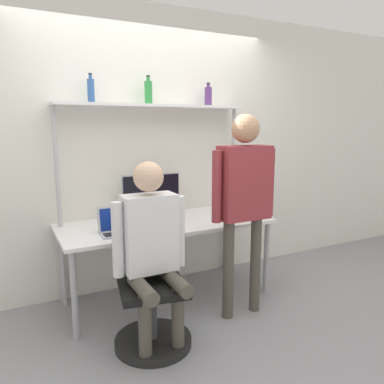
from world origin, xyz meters
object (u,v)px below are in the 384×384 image
monitor (152,193)px  office_chair (152,306)px  person_standing (244,190)px  cell_phone (153,229)px  bottle_purple (208,96)px  bottle_green (148,92)px  person_seated (152,241)px  laptop (119,225)px  bottle_blue (91,90)px

monitor → office_chair: 1.15m
person_standing → office_chair: bearing=-175.9°
cell_phone → bottle_purple: size_ratio=0.68×
bottle_green → cell_phone: bearing=-109.1°
person_seated → bottle_green: bearing=69.7°
laptop → bottle_purple: bearing=21.1°
monitor → laptop: 0.60m
person_standing → bottle_green: size_ratio=6.60×
cell_phone → office_chair: bearing=-112.8°
monitor → cell_phone: bearing=-110.3°
person_seated → bottle_purple: 1.73m
monitor → bottle_green: bearing=92.5°
person_seated → person_standing: 0.89m
person_seated → monitor: bearing=69.1°
cell_phone → person_standing: 0.83m
person_seated → bottle_green: (0.35, 0.95, 1.09)m
monitor → bottle_purple: bottle_purple is taller
monitor → cell_phone: size_ratio=3.83×
cell_phone → laptop: bearing=170.6°
laptop → office_chair: laptop is taller
person_seated → office_chair: bearing=81.5°
office_chair → person_standing: person_standing is taller
office_chair → bottle_purple: bottle_purple is taller
person_standing → bottle_blue: bearing=140.0°
monitor → cell_phone: (-0.16, -0.42, -0.23)m
cell_phone → bottle_green: bearing=70.9°
monitor → cell_phone: 0.51m
laptop → bottle_blue: 1.17m
laptop → bottle_blue: bottle_blue is taller
bottle_green → person_seated: bearing=-110.3°
laptop → person_standing: person_standing is taller
monitor → laptop: monitor is taller
office_chair → person_seated: 0.51m
person_seated → bottle_purple: size_ratio=6.12×
bottle_blue → bottle_purple: bearing=0.0°
person_standing → bottle_purple: bottle_purple is taller
person_seated → bottle_blue: 1.45m
cell_phone → person_standing: bearing=-31.2°
bottle_blue → laptop: bearing=-77.8°
laptop → cell_phone: 0.28m
office_chair → bottle_green: (0.34, 0.90, 1.60)m
person_standing → bottle_blue: 1.54m
monitor → bottle_purple: bearing=2.5°
person_standing → bottle_green: bottle_green is taller
monitor → bottle_purple: 1.11m
person_standing → bottle_blue: size_ratio=6.89×
laptop → person_seated: size_ratio=0.24×
monitor → laptop: bearing=-138.5°
laptop → person_seated: 0.55m
laptop → cell_phone: size_ratio=2.18×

